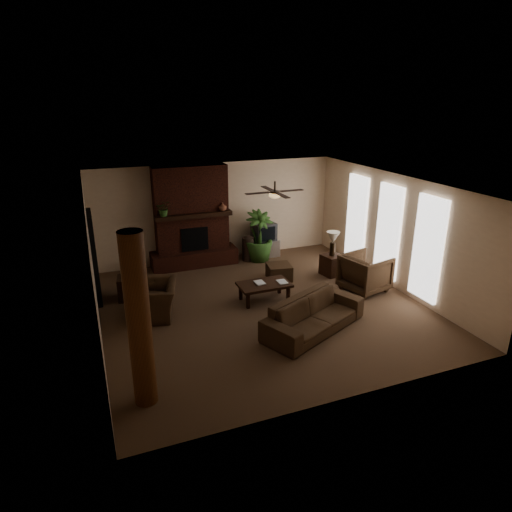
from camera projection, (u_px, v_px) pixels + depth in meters
name	position (u px, v px, depth m)	size (l,w,h in m)	color
room_shell	(263.00, 249.00, 9.66)	(7.00, 7.00, 7.00)	brown
fireplace	(192.00, 225.00, 12.29)	(2.40, 0.70, 2.80)	#471D13
windows	(388.00, 232.00, 11.03)	(0.08, 3.65, 2.35)	white
log_column	(139.00, 322.00, 6.55)	(0.36, 0.36, 2.80)	brown
doorway	(94.00, 257.00, 10.18)	(0.10, 1.00, 2.10)	black
ceiling_fan	(275.00, 194.00, 9.67)	(1.35, 1.35, 0.37)	black
sofa	(314.00, 309.00, 8.99)	(2.36, 0.69, 0.92)	#432E1C
armchair_left	(153.00, 294.00, 9.59)	(1.14, 0.74, 1.00)	#432E1C
armchair_right	(365.00, 271.00, 10.83)	(0.98, 0.92, 1.01)	#432E1C
coffee_table	(264.00, 286.00, 10.33)	(1.20, 0.70, 0.43)	black
ottoman	(279.00, 272.00, 11.60)	(0.60, 0.60, 0.40)	#432E1C
tv_stand	(264.00, 248.00, 13.26)	(0.85, 0.50, 0.50)	silver
tv	(264.00, 232.00, 13.08)	(0.70, 0.60, 0.52)	#37373A
floor_vase	(248.00, 246.00, 12.85)	(0.34, 0.34, 0.77)	#30221B
floor_plant	(259.00, 247.00, 12.88)	(0.82, 1.47, 0.82)	#355D25
side_table_left	(129.00, 288.00, 10.46)	(0.50, 0.50, 0.55)	black
lamp_left	(127.00, 259.00, 10.23)	(0.36, 0.36, 0.65)	black
side_table_right	(332.00, 265.00, 11.87)	(0.50, 0.50, 0.55)	black
lamp_right	(333.00, 239.00, 11.62)	(0.41, 0.41, 0.65)	black
mantel_plant	(164.00, 210.00, 11.58)	(0.38, 0.42, 0.33)	#355D25
mantel_vase	(223.00, 207.00, 12.16)	(0.22, 0.23, 0.22)	brown
book_a	(255.00, 278.00, 10.24)	(0.22, 0.03, 0.29)	#999999
book_b	(278.00, 277.00, 10.29)	(0.21, 0.02, 0.29)	#999999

